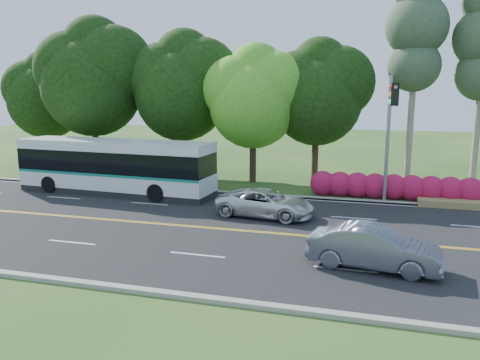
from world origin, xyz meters
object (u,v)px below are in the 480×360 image
(traffic_signal, at_px, (390,121))
(transit_bus, at_px, (115,167))
(sedan, at_px, (374,248))
(suv, at_px, (265,203))

(traffic_signal, relative_size, transit_bus, 0.56)
(transit_bus, bearing_deg, traffic_signal, 3.52)
(sedan, xyz_separation_m, suv, (-5.17, 5.76, -0.07))
(suv, bearing_deg, transit_bus, 81.33)
(traffic_signal, distance_m, transit_bus, 16.01)
(suv, bearing_deg, sedan, -130.93)
(transit_bus, distance_m, sedan, 17.44)
(traffic_signal, bearing_deg, transit_bus, 179.70)
(transit_bus, bearing_deg, sedan, -25.72)
(traffic_signal, height_order, sedan, traffic_signal)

